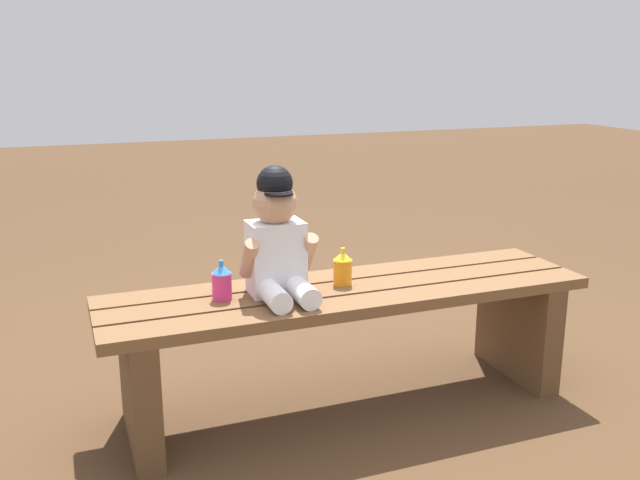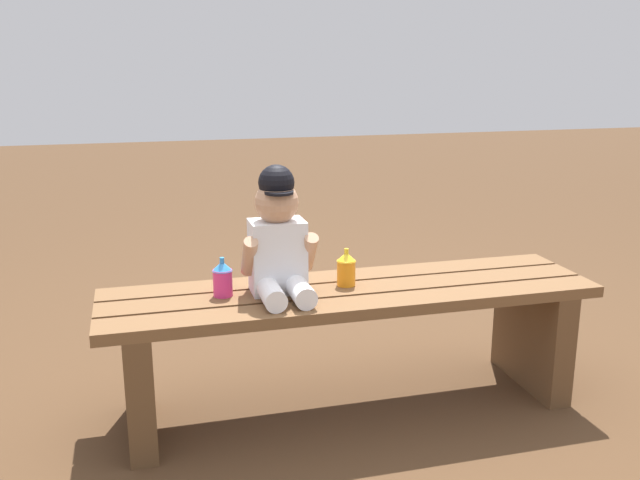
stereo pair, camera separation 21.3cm
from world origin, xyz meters
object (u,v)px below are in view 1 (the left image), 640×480
Objects in this scene: sippy_cup_left at (222,281)px; park_bench at (348,325)px; sippy_cup_right at (343,267)px; child_figure at (277,240)px.

park_bench is at bearing -4.11° from sippy_cup_left.
sippy_cup_left is at bearing 180.00° from sippy_cup_right.
child_figure is (-0.23, 0.01, 0.31)m from park_bench.
park_bench is at bearing -2.73° from child_figure.
child_figure is at bearing -5.96° from sippy_cup_left.
sippy_cup_right is (0.23, 0.02, -0.12)m from child_figure.
child_figure is at bearing 177.27° from park_bench.
park_bench is 0.45m from sippy_cup_left.
sippy_cup_right is at bearing 104.37° from park_bench.
sippy_cup_left is (-0.41, 0.03, 0.19)m from park_bench.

